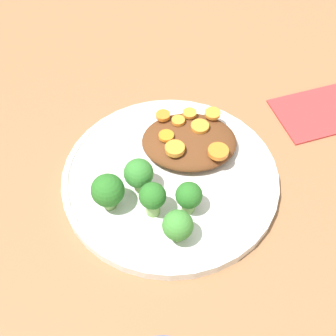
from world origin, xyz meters
name	(u,v)px	position (x,y,z in m)	size (l,w,h in m)	color
ground_plane	(168,182)	(0.00, 0.00, 0.00)	(4.00, 4.00, 0.00)	#8C603D
plate	(168,177)	(0.00, 0.00, 0.01)	(0.29, 0.29, 0.02)	silver
stew_mound	(187,141)	(-0.03, -0.05, 0.03)	(0.13, 0.10, 0.03)	#5B3319
broccoli_floret_0	(186,196)	(-0.02, 0.05, 0.04)	(0.03, 0.03, 0.05)	#759E51
broccoli_floret_1	(150,198)	(0.02, 0.06, 0.05)	(0.03, 0.03, 0.05)	#7FA85B
broccoli_floret_2	(136,174)	(0.04, 0.02, 0.04)	(0.04, 0.04, 0.05)	#7FA85B
broccoli_floret_3	(175,226)	(-0.01, 0.09, 0.04)	(0.04, 0.04, 0.05)	#759E51
broccoli_floret_4	(105,191)	(0.07, 0.05, 0.05)	(0.04, 0.04, 0.05)	#759E51
carrot_slice_0	(216,151)	(-0.06, -0.02, 0.04)	(0.03, 0.03, 0.01)	orange
carrot_slice_1	(164,136)	(0.01, -0.04, 0.04)	(0.02, 0.02, 0.00)	orange
carrot_slice_2	(176,121)	(-0.01, -0.07, 0.04)	(0.02, 0.02, 0.00)	orange
carrot_slice_3	(161,115)	(0.01, -0.08, 0.04)	(0.02, 0.02, 0.01)	orange
carrot_slice_4	(210,113)	(-0.06, -0.09, 0.04)	(0.02, 0.02, 0.00)	orange
carrot_slice_5	(173,149)	(-0.01, -0.02, 0.04)	(0.03, 0.03, 0.01)	orange
carrot_slice_6	(187,113)	(-0.03, -0.09, 0.04)	(0.02, 0.02, 0.00)	orange
carrot_slice_7	(198,126)	(-0.04, -0.06, 0.04)	(0.02, 0.02, 0.00)	orange
napkin	(322,110)	(-0.23, -0.13, 0.00)	(0.17, 0.14, 0.01)	#B73333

